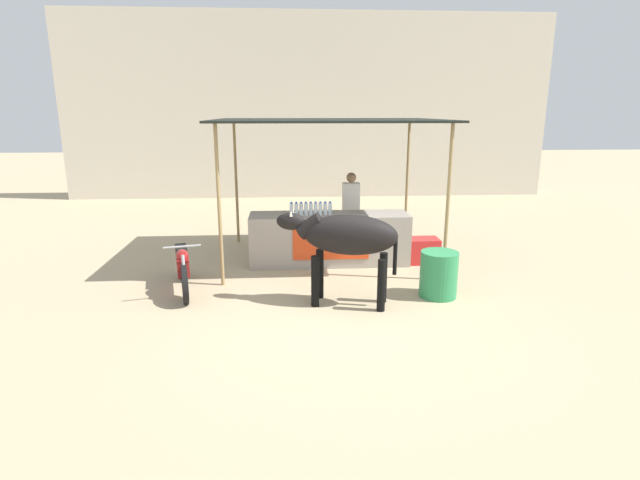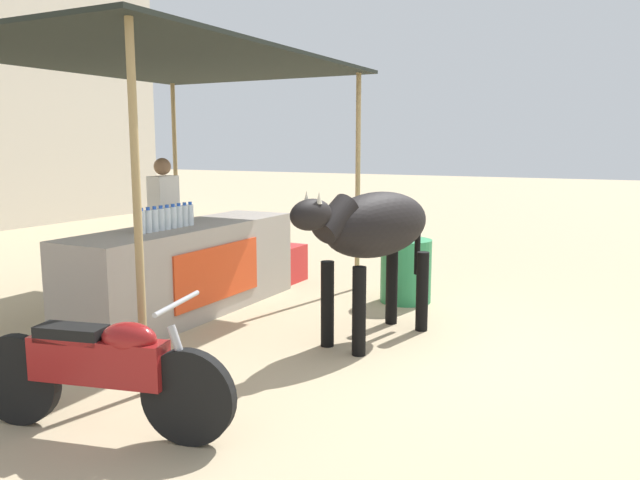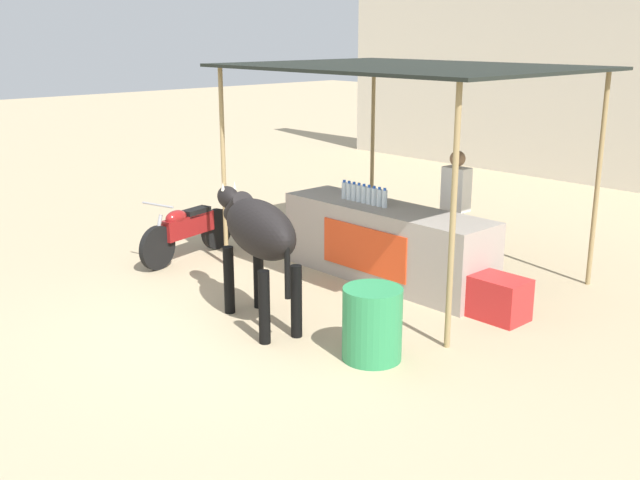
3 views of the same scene
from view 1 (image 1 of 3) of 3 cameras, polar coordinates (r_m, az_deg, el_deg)
The scene contains 10 objects.
ground_plane at distance 7.58m, azimuth 2.45°, elevation -7.50°, with size 60.00×60.00×0.00m, color tan.
building_wall_far at distance 17.10m, azimuth -1.23°, elevation 14.93°, with size 16.00×0.50×5.94m, color beige.
stall_counter at distance 9.51m, azimuth 1.05°, elevation 0.15°, with size 3.00×0.82×0.96m.
stall_awning at distance 9.52m, azimuth 0.95°, elevation 12.99°, with size 4.20×3.20×2.70m.
water_bottle_row at distance 9.31m, azimuth -1.06°, elevation 3.59°, with size 0.79×0.07×0.25m.
vendor_behind_counter at distance 10.21m, azimuth 3.53°, elevation 3.24°, with size 0.34×0.22×1.65m.
cooler_box at distance 9.80m, azimuth 11.63°, elevation -1.18°, with size 0.60×0.44×0.48m, color red.
water_barrel at distance 8.04m, azimuth 13.41°, elevation -3.83°, with size 0.58×0.58×0.73m, color #2D8C51.
cow at distance 7.35m, azimuth 2.96°, elevation 0.28°, with size 1.85×0.86×1.44m.
motorcycle_parked at distance 8.35m, azimuth -15.44°, elevation -2.81°, with size 0.65×1.77×0.90m.
Camera 1 is at (-0.79, -6.99, 2.84)m, focal length 28.00 mm.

